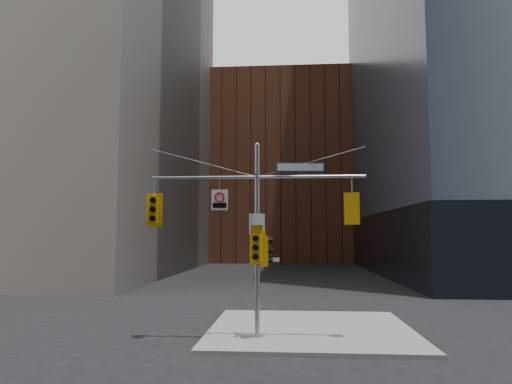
# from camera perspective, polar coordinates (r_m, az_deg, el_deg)

# --- Properties ---
(ground) EXTENTS (160.00, 160.00, 0.00)m
(ground) POSITION_cam_1_polar(r_m,az_deg,el_deg) (15.37, -0.41, -19.87)
(ground) COLOR black
(ground) RESTS_ON ground
(sidewalk_corner) EXTENTS (8.00, 8.00, 0.15)m
(sidewalk_corner) POSITION_cam_1_polar(r_m,az_deg,el_deg) (19.22, 6.81, -16.67)
(sidewalk_corner) COLOR gray
(sidewalk_corner) RESTS_ON ground
(brick_midrise) EXTENTS (26.00, 20.00, 28.00)m
(brick_midrise) POSITION_cam_1_polar(r_m,az_deg,el_deg) (73.56, 3.24, 2.48)
(brick_midrise) COLOR brown
(brick_midrise) RESTS_ON ground
(signal_assembly) EXTENTS (8.00, 0.80, 7.30)m
(signal_assembly) POSITION_cam_1_polar(r_m,az_deg,el_deg) (16.88, 0.15, -3.45)
(signal_assembly) COLOR gray
(signal_assembly) RESTS_ON ground
(traffic_light_west_arm) EXTENTS (0.60, 0.52, 1.27)m
(traffic_light_west_arm) POSITION_cam_1_polar(r_m,az_deg,el_deg) (17.63, -12.67, -2.15)
(traffic_light_west_arm) COLOR #E0A20B
(traffic_light_west_arm) RESTS_ON ground
(traffic_light_east_arm) EXTENTS (0.55, 0.51, 1.17)m
(traffic_light_east_arm) POSITION_cam_1_polar(r_m,az_deg,el_deg) (17.02, 11.95, -2.05)
(traffic_light_east_arm) COLOR #E0A20B
(traffic_light_east_arm) RESTS_ON ground
(traffic_light_pole_side) EXTENTS (0.43, 0.36, 1.11)m
(traffic_light_pole_side) POSITION_cam_1_polar(r_m,az_deg,el_deg) (16.87, 1.27, -7.39)
(traffic_light_pole_side) COLOR #E0A20B
(traffic_light_pole_side) RESTS_ON ground
(traffic_light_pole_front) EXTENTS (0.58, 0.50, 1.22)m
(traffic_light_pole_front) POSITION_cam_1_polar(r_m,az_deg,el_deg) (16.61, 0.08, -6.94)
(traffic_light_pole_front) COLOR #E0A20B
(traffic_light_pole_front) RESTS_ON ground
(street_sign_blade) EXTENTS (1.81, 0.25, 0.35)m
(street_sign_blade) POSITION_cam_1_polar(r_m,az_deg,el_deg) (17.03, 5.55, 3.10)
(street_sign_blade) COLOR navy
(street_sign_blade) RESTS_ON ground
(regulatory_sign_arm) EXTENTS (0.62, 0.08, 0.78)m
(regulatory_sign_arm) POSITION_cam_1_polar(r_m,az_deg,el_deg) (17.06, -4.57, -0.90)
(regulatory_sign_arm) COLOR silver
(regulatory_sign_arm) RESTS_ON ground
(regulatory_sign_pole) EXTENTS (0.58, 0.06, 0.76)m
(regulatory_sign_pole) POSITION_cam_1_polar(r_m,az_deg,el_deg) (16.76, 0.12, -4.08)
(regulatory_sign_pole) COLOR silver
(regulatory_sign_pole) RESTS_ON ground
(street_blade_ew) EXTENTS (0.73, 0.06, 0.15)m
(street_blade_ew) POSITION_cam_1_polar(r_m,az_deg,el_deg) (16.88, 1.69, -8.47)
(street_blade_ew) COLOR silver
(street_blade_ew) RESTS_ON ground
(street_blade_ns) EXTENTS (0.03, 0.69, 0.14)m
(street_blade_ns) POSITION_cam_1_polar(r_m,az_deg,el_deg) (17.35, 0.26, -8.43)
(street_blade_ns) COLOR #145926
(street_blade_ns) RESTS_ON ground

